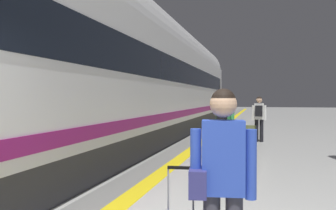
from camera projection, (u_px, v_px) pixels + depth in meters
name	position (u px, v px, depth m)	size (l,w,h in m)	color
safety_line_strip	(201.00, 143.00, 12.63)	(0.36, 80.00, 0.01)	yellow
tactile_edge_band	(190.00, 143.00, 12.72)	(0.71, 80.00, 0.01)	slate
high_speed_train	(130.00, 70.00, 12.06)	(2.94, 32.32, 4.97)	#38383D
traveller_foreground	(221.00, 177.00, 2.87)	(0.53, 0.32, 1.65)	#383842
passenger_near	(224.00, 125.00, 8.78)	(0.46, 0.38, 1.57)	brown
duffel_bag_near	(211.00, 157.00, 8.75)	(0.44, 0.26, 0.36)	black
passenger_mid	(259.00, 115.00, 12.99)	(0.51, 0.33, 1.62)	black
suitcase_mid	(250.00, 133.00, 12.98)	(0.41, 0.29, 0.59)	#596038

